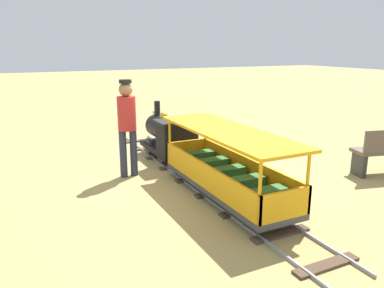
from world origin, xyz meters
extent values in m
plane|color=#A38C51|center=(0.00, 0.00, 0.00)|extent=(60.00, 60.00, 0.00)
cube|color=gray|center=(-0.27, -0.02, 0.02)|extent=(0.03, 6.40, 0.04)
cube|color=gray|center=(0.27, -0.02, 0.02)|extent=(0.03, 6.40, 0.04)
cube|color=#4C3828|center=(0.00, -2.86, 0.01)|extent=(0.77, 0.14, 0.03)
cube|color=#4C3828|center=(0.00, -2.15, 0.01)|extent=(0.77, 0.14, 0.03)
cube|color=#4C3828|center=(0.00, -1.44, 0.01)|extent=(0.77, 0.14, 0.03)
cube|color=#4C3828|center=(0.00, -0.73, 0.01)|extent=(0.77, 0.14, 0.03)
cube|color=#4C3828|center=(0.00, -0.02, 0.01)|extent=(0.77, 0.14, 0.03)
cube|color=#4C3828|center=(0.00, 0.70, 0.01)|extent=(0.77, 0.14, 0.03)
cube|color=#4C3828|center=(0.00, 1.41, 0.01)|extent=(0.77, 0.14, 0.03)
cube|color=#4C3828|center=(0.00, 2.12, 0.01)|extent=(0.77, 0.14, 0.03)
cube|color=#4C3828|center=(0.00, 2.83, 0.01)|extent=(0.77, 0.14, 0.03)
cube|color=black|center=(0.00, 1.28, 0.21)|extent=(0.65, 1.40, 0.10)
cylinder|color=black|center=(0.00, 1.48, 0.56)|extent=(0.44, 0.85, 0.44)
cylinder|color=#B7932D|center=(0.00, 1.91, 0.56)|extent=(0.37, 0.02, 0.37)
cylinder|color=black|center=(0.00, 1.78, 0.92)|extent=(0.12, 0.12, 0.29)
sphere|color=#B7932D|center=(0.00, 1.43, 0.83)|extent=(0.16, 0.16, 0.16)
cube|color=black|center=(0.00, 0.81, 0.54)|extent=(0.65, 0.45, 0.55)
cube|color=black|center=(0.00, 0.81, 0.83)|extent=(0.73, 0.53, 0.04)
sphere|color=#F2EAB2|center=(0.00, 1.94, 0.82)|extent=(0.10, 0.10, 0.10)
cylinder|color=#2D2D2D|center=(-0.27, 1.63, 0.20)|extent=(0.05, 0.32, 0.32)
cylinder|color=#2D2D2D|center=(0.27, 1.63, 0.20)|extent=(0.05, 0.32, 0.32)
cylinder|color=#2D2D2D|center=(-0.27, 0.93, 0.20)|extent=(0.05, 0.32, 0.32)
cylinder|color=#2D2D2D|center=(0.27, 0.93, 0.20)|extent=(0.05, 0.32, 0.32)
cube|color=#3F3F3F|center=(0.00, -0.92, 0.18)|extent=(0.73, 2.60, 0.08)
cube|color=orange|center=(-0.35, -0.92, 0.40)|extent=(0.04, 2.60, 0.35)
cube|color=orange|center=(0.35, -0.92, 0.40)|extent=(0.04, 2.60, 0.35)
cube|color=orange|center=(0.00, 0.36, 0.40)|extent=(0.73, 0.04, 0.35)
cube|color=orange|center=(0.00, -2.20, 0.40)|extent=(0.73, 0.04, 0.35)
cylinder|color=orange|center=(-0.34, 0.33, 0.59)|extent=(0.04, 0.04, 0.75)
cylinder|color=orange|center=(0.34, 0.33, 0.59)|extent=(0.04, 0.04, 0.75)
cylinder|color=orange|center=(-0.34, -2.17, 0.59)|extent=(0.04, 0.04, 0.75)
cylinder|color=orange|center=(0.34, -2.17, 0.59)|extent=(0.04, 0.04, 0.75)
cube|color=orange|center=(0.00, -0.92, 0.99)|extent=(0.83, 2.70, 0.04)
cube|color=#2D6B33|center=(0.00, -1.84, 0.34)|extent=(0.57, 0.20, 0.24)
cube|color=#2D6B33|center=(0.00, -1.38, 0.34)|extent=(0.57, 0.20, 0.24)
cube|color=#2D6B33|center=(0.00, -0.92, 0.34)|extent=(0.57, 0.20, 0.24)
cube|color=#2D6B33|center=(0.00, -0.46, 0.34)|extent=(0.57, 0.20, 0.24)
cube|color=#2D6B33|center=(0.00, 0.00, 0.34)|extent=(0.57, 0.20, 0.24)
cylinder|color=#262626|center=(-0.27, -0.01, 0.16)|extent=(0.04, 0.24, 0.24)
cylinder|color=#262626|center=(0.27, -0.01, 0.16)|extent=(0.04, 0.24, 0.24)
cylinder|color=#262626|center=(-0.27, -1.83, 0.16)|extent=(0.04, 0.24, 0.24)
cylinder|color=#262626|center=(0.27, -1.83, 0.16)|extent=(0.04, 0.24, 0.24)
cylinder|color=#282D47|center=(-1.06, 0.62, 0.40)|extent=(0.12, 0.12, 0.80)
cylinder|color=#282D47|center=(-0.88, 0.62, 0.40)|extent=(0.12, 0.12, 0.80)
cylinder|color=#B22828|center=(-0.97, 0.62, 1.08)|extent=(0.30, 0.30, 0.55)
sphere|color=#936B4C|center=(-0.97, 0.62, 1.46)|extent=(0.22, 0.22, 0.22)
cylinder|color=black|center=(-0.97, 0.62, 1.59)|extent=(0.20, 0.20, 0.06)
cube|color=#333333|center=(2.53, -1.08, 0.21)|extent=(0.16, 0.33, 0.42)
camera|label=1|loc=(-2.65, -5.22, 2.12)|focal=34.84mm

